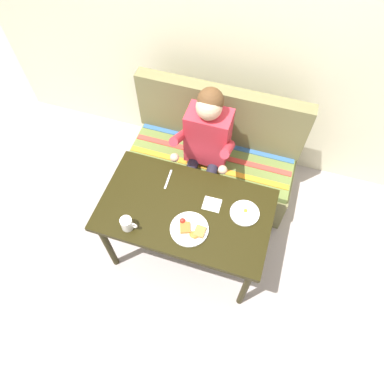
% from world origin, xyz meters
% --- Properties ---
extents(ground_plane, '(8.00, 8.00, 0.00)m').
position_xyz_m(ground_plane, '(0.00, 0.00, 0.00)').
color(ground_plane, '#A59A97').
extents(back_wall, '(4.40, 0.10, 2.60)m').
position_xyz_m(back_wall, '(0.00, 1.27, 1.30)').
color(back_wall, beige).
rests_on(back_wall, ground).
extents(table, '(1.20, 0.70, 0.73)m').
position_xyz_m(table, '(0.00, 0.00, 0.65)').
color(table, black).
rests_on(table, ground).
extents(couch, '(1.44, 0.56, 1.00)m').
position_xyz_m(couch, '(0.00, 0.76, 0.33)').
color(couch, olive).
rests_on(couch, ground).
extents(person, '(0.45, 0.61, 1.21)m').
position_xyz_m(person, '(-0.03, 0.59, 0.74)').
color(person, '#C12D3A').
rests_on(person, ground).
extents(plate_breakfast, '(0.26, 0.26, 0.05)m').
position_xyz_m(plate_breakfast, '(0.08, -0.15, 0.74)').
color(plate_breakfast, white).
rests_on(plate_breakfast, table).
extents(plate_eggs, '(0.20, 0.20, 0.04)m').
position_xyz_m(plate_eggs, '(0.40, 0.09, 0.74)').
color(plate_eggs, white).
rests_on(plate_eggs, table).
extents(coffee_mug, '(0.12, 0.08, 0.10)m').
position_xyz_m(coffee_mug, '(-0.32, -0.25, 0.78)').
color(coffee_mug, white).
rests_on(coffee_mug, table).
extents(napkin, '(0.13, 0.11, 0.01)m').
position_xyz_m(napkin, '(0.17, 0.09, 0.73)').
color(napkin, silver).
rests_on(napkin, table).
extents(fork, '(0.02, 0.17, 0.00)m').
position_xyz_m(fork, '(-0.20, 0.20, 0.73)').
color(fork, silver).
rests_on(fork, table).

